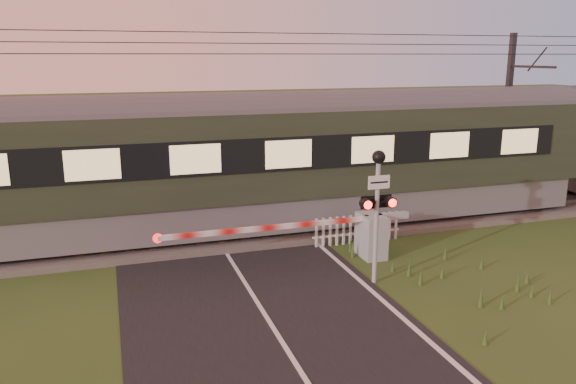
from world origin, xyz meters
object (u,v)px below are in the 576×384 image
object	(u,v)px
picket_fence	(357,229)
catenary_mast	(508,111)
boom_gate	(362,234)
train	(564,143)
crossing_signal	(377,193)

from	to	relation	value
picket_fence	catenary_mast	world-z (taller)	catenary_mast
boom_gate	picket_fence	size ratio (longest dim) A/B	2.50
train	boom_gate	size ratio (longest dim) A/B	6.26
catenary_mast	picket_fence	bearing A→B (deg)	-153.81
train	picket_fence	distance (m)	9.53
crossing_signal	picket_fence	world-z (taller)	crossing_signal
train	catenary_mast	size ratio (longest dim) A/B	6.92
picket_fence	train	bearing A→B (deg)	11.68
picket_fence	catenary_mast	distance (m)	9.74
train	catenary_mast	distance (m)	2.55
boom_gate	crossing_signal	distance (m)	2.39
train	boom_gate	xyz separation A→B (m)	(-9.56, -3.05, -1.64)
train	boom_gate	world-z (taller)	train
train	crossing_signal	world-z (taller)	train
crossing_signal	catenary_mast	bearing A→B (deg)	37.19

